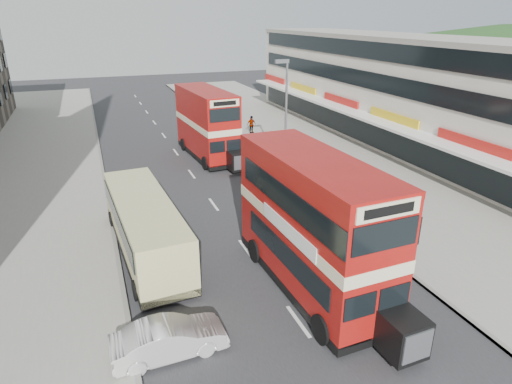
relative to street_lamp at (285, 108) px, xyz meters
name	(u,v)px	position (x,y,z in m)	size (l,w,h in m)	color
ground	(324,357)	(-6.52, -18.00, -4.78)	(160.00, 160.00, 0.00)	#28282B
road_surface	(192,174)	(-6.52, 2.00, -4.78)	(12.00, 90.00, 0.01)	#28282B
pavement_right	(334,156)	(5.48, 2.00, -4.71)	(12.00, 90.00, 0.15)	gray
pavement_left	(10,195)	(-18.52, 2.00, -4.71)	(12.00, 90.00, 0.15)	gray
kerb_left	(105,184)	(-12.62, 2.00, -4.71)	(0.20, 90.00, 0.16)	gray
kerb_right	(268,164)	(-0.42, 2.00, -4.71)	(0.20, 90.00, 0.16)	gray
commercial_row	(405,90)	(13.42, 4.00, -0.09)	(9.90, 46.20, 9.30)	beige
street_lamp	(285,108)	(0.00, 0.00, 0.00)	(1.00, 0.20, 8.12)	slate
bus_main	(313,225)	(-5.01, -14.02, -1.83)	(3.15, 10.24, 5.62)	black
bus_second	(207,124)	(-4.25, 5.75, -1.99)	(3.33, 9.69, 5.30)	black
coach	(145,225)	(-11.17, -8.57, -3.26)	(3.08, 9.89, 2.58)	black
car_left_front	(169,339)	(-11.43, -16.00, -4.14)	(1.37, 3.93, 1.30)	beige
car_right_a	(280,173)	(-1.09, -1.83, -4.13)	(1.84, 4.53, 1.31)	maroon
car_right_b	(254,152)	(-0.92, 3.94, -4.25)	(1.79, 3.87, 1.08)	orange
pedestrian_near	(319,173)	(0.82, -3.90, -3.67)	(0.71, 0.48, 1.94)	gray
pedestrian_far	(251,125)	(1.62, 11.38, -3.79)	(0.99, 0.41, 1.69)	gray
cyclist	(255,162)	(-1.89, 0.97, -4.02)	(0.70, 1.78, 2.22)	gray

